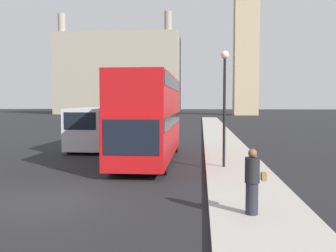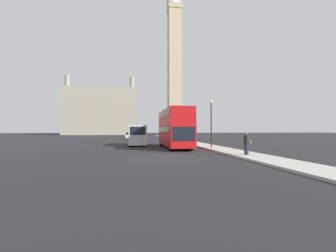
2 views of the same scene
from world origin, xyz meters
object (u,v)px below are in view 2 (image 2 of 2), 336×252
Objects in this scene: street_lamp at (211,116)px; parked_sedan at (129,136)px; red_double_decker_bus at (174,127)px; pedestrian at (246,144)px; white_van at (137,135)px; clock_tower at (174,47)px.

parked_sedan is at bearing 106.62° from street_lamp.
pedestrian is at bearing -67.15° from red_double_decker_bus.
white_van is at bearing -86.59° from parked_sedan.
street_lamp reaches higher than white_van.
red_double_decker_bus is at bearing 112.85° from pedestrian.
white_van is 10.38m from street_lamp.
pedestrian is (8.05, -13.60, -0.42)m from white_van.
red_double_decker_bus is 4.43m from street_lamp.
street_lamp is (7.76, -6.55, 2.14)m from white_van.
street_lamp reaches higher than parked_sedan.
red_double_decker_bus is 6.04m from white_van.
red_double_decker_bus is at bearing -46.20° from white_van.
parked_sedan is (-9.20, 30.82, -2.86)m from street_lamp.
street_lamp reaches higher than pedestrian.
clock_tower is at bearing 83.53° from pedestrian.
street_lamp is (-0.29, 7.05, 2.57)m from pedestrian.
red_double_decker_bus is 6.03× the size of pedestrian.
clock_tower is 77.49m from white_van.
clock_tower is at bearing 75.50° from white_van.
white_van is at bearing 139.81° from street_lamp.
white_van is at bearing 133.80° from red_double_decker_bus.
red_double_decker_bus is at bearing -78.97° from parked_sedan.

